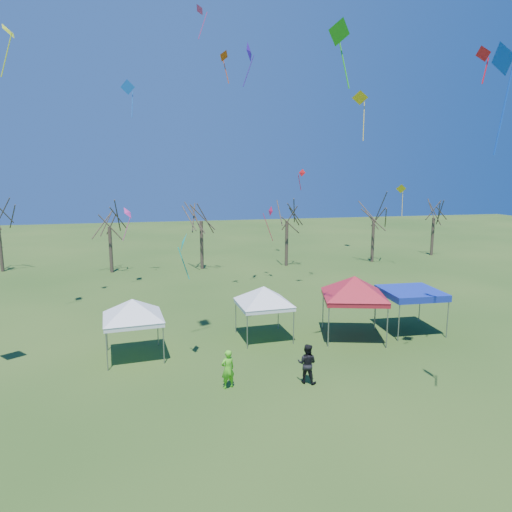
{
  "coord_description": "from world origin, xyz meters",
  "views": [
    {
      "loc": [
        -6.97,
        -18.91,
        9.1
      ],
      "look_at": [
        -1.93,
        3.0,
        5.02
      ],
      "focal_mm": 32.0,
      "sensor_mm": 36.0,
      "label": 1
    }
  ],
  "objects_px": {
    "tree_5": "(435,204)",
    "tent_white_west": "(132,303)",
    "person_dark": "(307,364)",
    "tree_4": "(375,204)",
    "tent_blue": "(411,293)",
    "tree_2": "(201,204)",
    "tent_white_mid": "(264,290)",
    "tree_1": "(108,210)",
    "person_green": "(228,369)",
    "tent_red": "(355,280)",
    "tree_3": "(287,205)"
  },
  "relations": [
    {
      "from": "tree_3",
      "to": "tent_white_west",
      "type": "xyz_separation_m",
      "value": [
        -14.09,
        -20.46,
        -3.27
      ]
    },
    {
      "from": "person_green",
      "to": "tree_1",
      "type": "bearing_deg",
      "value": -93.69
    },
    {
      "from": "tent_blue",
      "to": "person_dark",
      "type": "height_order",
      "value": "tent_blue"
    },
    {
      "from": "tree_2",
      "to": "tree_5",
      "type": "height_order",
      "value": "tree_2"
    },
    {
      "from": "person_dark",
      "to": "tree_5",
      "type": "bearing_deg",
      "value": -99.93
    },
    {
      "from": "tree_1",
      "to": "person_green",
      "type": "distance_m",
      "value": 26.77
    },
    {
      "from": "tree_3",
      "to": "tent_white_west",
      "type": "relative_size",
      "value": 2.01
    },
    {
      "from": "tent_blue",
      "to": "person_dark",
      "type": "bearing_deg",
      "value": -148.02
    },
    {
      "from": "tent_blue",
      "to": "person_dark",
      "type": "distance_m",
      "value": 9.64
    },
    {
      "from": "tent_blue",
      "to": "tent_red",
      "type": "bearing_deg",
      "value": -175.65
    },
    {
      "from": "tree_3",
      "to": "person_green",
      "type": "distance_m",
      "value": 27.3
    },
    {
      "from": "tree_3",
      "to": "tent_white_west",
      "type": "height_order",
      "value": "tree_3"
    },
    {
      "from": "tree_1",
      "to": "tent_red",
      "type": "relative_size",
      "value": 1.69
    },
    {
      "from": "person_dark",
      "to": "tent_red",
      "type": "bearing_deg",
      "value": -100.64
    },
    {
      "from": "tent_red",
      "to": "tree_3",
      "type": "bearing_deg",
      "value": 83.76
    },
    {
      "from": "tree_2",
      "to": "tree_5",
      "type": "bearing_deg",
      "value": 3.7
    },
    {
      "from": "tree_1",
      "to": "tent_white_mid",
      "type": "bearing_deg",
      "value": -64.14
    },
    {
      "from": "person_green",
      "to": "person_dark",
      "type": "height_order",
      "value": "person_dark"
    },
    {
      "from": "tree_1",
      "to": "tent_blue",
      "type": "distance_m",
      "value": 27.82
    },
    {
      "from": "person_dark",
      "to": "tree_1",
      "type": "bearing_deg",
      "value": -36.47
    },
    {
      "from": "tent_red",
      "to": "tree_5",
      "type": "bearing_deg",
      "value": 48.32
    },
    {
      "from": "tree_3",
      "to": "person_dark",
      "type": "xyz_separation_m",
      "value": [
        -6.6,
        -25.12,
        -5.19
      ]
    },
    {
      "from": "tree_4",
      "to": "tent_white_mid",
      "type": "relative_size",
      "value": 2.02
    },
    {
      "from": "tree_5",
      "to": "tent_white_west",
      "type": "distance_m",
      "value": 39.04
    },
    {
      "from": "tent_white_west",
      "to": "person_dark",
      "type": "bearing_deg",
      "value": -31.87
    },
    {
      "from": "tree_3",
      "to": "tree_2",
      "type": "bearing_deg",
      "value": 177.73
    },
    {
      "from": "tree_5",
      "to": "tent_white_west",
      "type": "height_order",
      "value": "tree_5"
    },
    {
      "from": "tent_blue",
      "to": "person_green",
      "type": "relative_size",
      "value": 1.92
    },
    {
      "from": "tree_3",
      "to": "person_dark",
      "type": "bearing_deg",
      "value": -104.73
    },
    {
      "from": "tree_1",
      "to": "tent_white_west",
      "type": "xyz_separation_m",
      "value": [
        2.71,
        -21.06,
        -2.98
      ]
    },
    {
      "from": "tree_1",
      "to": "tent_red",
      "type": "bearing_deg",
      "value": -55.18
    },
    {
      "from": "tent_white_mid",
      "to": "tent_blue",
      "type": "relative_size",
      "value": 1.19
    },
    {
      "from": "tree_1",
      "to": "person_green",
      "type": "height_order",
      "value": "tree_1"
    },
    {
      "from": "tent_red",
      "to": "tent_blue",
      "type": "distance_m",
      "value": 3.86
    },
    {
      "from": "tent_white_mid",
      "to": "tree_2",
      "type": "bearing_deg",
      "value": 93.69
    },
    {
      "from": "tree_2",
      "to": "tent_blue",
      "type": "relative_size",
      "value": 2.49
    },
    {
      "from": "tent_white_west",
      "to": "tent_red",
      "type": "xyz_separation_m",
      "value": [
        11.87,
        0.11,
        0.49
      ]
    },
    {
      "from": "tent_white_west",
      "to": "tent_red",
      "type": "distance_m",
      "value": 11.88
    },
    {
      "from": "tree_4",
      "to": "tree_5",
      "type": "bearing_deg",
      "value": 13.85
    },
    {
      "from": "tree_4",
      "to": "tent_white_mid",
      "type": "height_order",
      "value": "tree_4"
    },
    {
      "from": "tree_4",
      "to": "tent_blue",
      "type": "bearing_deg",
      "value": -111.37
    },
    {
      "from": "person_green",
      "to": "tent_red",
      "type": "bearing_deg",
      "value": -168.74
    },
    {
      "from": "tree_1",
      "to": "tent_white_west",
      "type": "distance_m",
      "value": 21.45
    },
    {
      "from": "tree_2",
      "to": "tent_white_mid",
      "type": "xyz_separation_m",
      "value": [
        1.27,
        -19.68,
        -3.5
      ]
    },
    {
      "from": "tree_4",
      "to": "tree_5",
      "type": "xyz_separation_m",
      "value": [
        8.37,
        2.06,
        -0.33
      ]
    },
    {
      "from": "tent_white_mid",
      "to": "tent_red",
      "type": "relative_size",
      "value": 0.88
    },
    {
      "from": "tree_5",
      "to": "person_green",
      "type": "xyz_separation_m",
      "value": [
        -27.77,
        -26.85,
        -4.88
      ]
    },
    {
      "from": "tree_1",
      "to": "tree_5",
      "type": "relative_size",
      "value": 1.01
    },
    {
      "from": "tree_2",
      "to": "person_dark",
      "type": "distance_m",
      "value": 26.08
    },
    {
      "from": "tree_2",
      "to": "tent_white_mid",
      "type": "bearing_deg",
      "value": -86.31
    }
  ]
}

